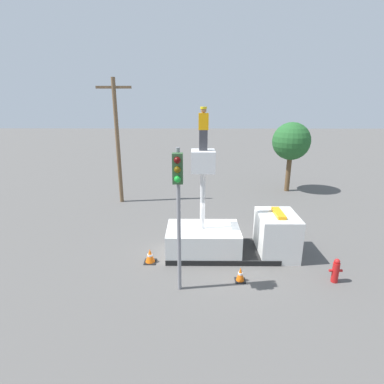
{
  "coord_description": "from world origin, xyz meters",
  "views": [
    {
      "loc": [
        -1.26,
        -12.33,
        6.85
      ],
      "look_at": [
        -1.34,
        -1.34,
        3.4
      ],
      "focal_mm": 28.0,
      "sensor_mm": 36.0,
      "label": 1
    }
  ],
  "objects_px": {
    "fire_hydrant": "(336,271)",
    "traffic_light_pole": "(178,195)",
    "tree_left_bg": "(291,142)",
    "utility_pole": "(117,138)",
    "traffic_cone_curbside": "(240,274)",
    "worker": "(203,129)",
    "bucket_truck": "(232,236)",
    "traffic_cone_rear": "(150,256)"
  },
  "relations": [
    {
      "from": "fire_hydrant",
      "to": "traffic_light_pole",
      "type": "bearing_deg",
      "value": -173.97
    },
    {
      "from": "tree_left_bg",
      "to": "utility_pole",
      "type": "distance_m",
      "value": 12.49
    },
    {
      "from": "tree_left_bg",
      "to": "traffic_cone_curbside",
      "type": "bearing_deg",
      "value": -114.01
    },
    {
      "from": "fire_hydrant",
      "to": "utility_pole",
      "type": "bearing_deg",
      "value": 137.96
    },
    {
      "from": "worker",
      "to": "bucket_truck",
      "type": "bearing_deg",
      "value": 0.0
    },
    {
      "from": "traffic_light_pole",
      "to": "utility_pole",
      "type": "relative_size",
      "value": 0.66
    },
    {
      "from": "traffic_cone_rear",
      "to": "tree_left_bg",
      "type": "distance_m",
      "value": 14.46
    },
    {
      "from": "bucket_truck",
      "to": "utility_pole",
      "type": "distance_m",
      "value": 10.51
    },
    {
      "from": "bucket_truck",
      "to": "fire_hydrant",
      "type": "height_order",
      "value": "bucket_truck"
    },
    {
      "from": "traffic_cone_curbside",
      "to": "utility_pole",
      "type": "distance_m",
      "value": 12.34
    },
    {
      "from": "traffic_light_pole",
      "to": "fire_hydrant",
      "type": "xyz_separation_m",
      "value": [
        6.01,
        0.63,
        -3.28
      ]
    },
    {
      "from": "fire_hydrant",
      "to": "worker",
      "type": "bearing_deg",
      "value": 156.83
    },
    {
      "from": "bucket_truck",
      "to": "fire_hydrant",
      "type": "relative_size",
      "value": 5.84
    },
    {
      "from": "traffic_light_pole",
      "to": "worker",
      "type": "bearing_deg",
      "value": 72.17
    },
    {
      "from": "bucket_truck",
      "to": "traffic_cone_rear",
      "type": "distance_m",
      "value": 3.76
    },
    {
      "from": "bucket_truck",
      "to": "traffic_light_pole",
      "type": "relative_size",
      "value": 1.09
    },
    {
      "from": "worker",
      "to": "traffic_cone_curbside",
      "type": "relative_size",
      "value": 2.95
    },
    {
      "from": "bucket_truck",
      "to": "fire_hydrant",
      "type": "xyz_separation_m",
      "value": [
        3.76,
        -2.19,
        -0.38
      ]
    },
    {
      "from": "traffic_light_pole",
      "to": "fire_hydrant",
      "type": "relative_size",
      "value": 5.35
    },
    {
      "from": "traffic_light_pole",
      "to": "traffic_cone_curbside",
      "type": "xyz_separation_m",
      "value": [
        2.35,
        0.67,
        -3.49
      ]
    },
    {
      "from": "bucket_truck",
      "to": "tree_left_bg",
      "type": "distance_m",
      "value": 11.69
    },
    {
      "from": "worker",
      "to": "tree_left_bg",
      "type": "distance_m",
      "value": 12.17
    },
    {
      "from": "utility_pole",
      "to": "traffic_cone_curbside",
      "type": "bearing_deg",
      "value": -54.1
    },
    {
      "from": "traffic_cone_curbside",
      "to": "bucket_truck",
      "type": "bearing_deg",
      "value": 92.42
    },
    {
      "from": "bucket_truck",
      "to": "traffic_light_pole",
      "type": "distance_m",
      "value": 4.63
    },
    {
      "from": "worker",
      "to": "fire_hydrant",
      "type": "distance_m",
      "value": 7.59
    },
    {
      "from": "fire_hydrant",
      "to": "tree_left_bg",
      "type": "relative_size",
      "value": 0.19
    },
    {
      "from": "worker",
      "to": "fire_hydrant",
      "type": "height_order",
      "value": "worker"
    },
    {
      "from": "bucket_truck",
      "to": "traffic_cone_rear",
      "type": "xyz_separation_m",
      "value": [
        -3.63,
        -0.77,
        -0.57
      ]
    },
    {
      "from": "traffic_cone_rear",
      "to": "utility_pole",
      "type": "xyz_separation_m",
      "value": [
        -3.1,
        8.05,
        4.08
      ]
    },
    {
      "from": "traffic_light_pole",
      "to": "tree_left_bg",
      "type": "xyz_separation_m",
      "value": [
        7.72,
        12.73,
        0.01
      ]
    },
    {
      "from": "worker",
      "to": "utility_pole",
      "type": "height_order",
      "value": "utility_pole"
    },
    {
      "from": "traffic_light_pole",
      "to": "tree_left_bg",
      "type": "height_order",
      "value": "traffic_light_pole"
    },
    {
      "from": "traffic_light_pole",
      "to": "traffic_cone_rear",
      "type": "bearing_deg",
      "value": 123.95
    },
    {
      "from": "traffic_cone_rear",
      "to": "worker",
      "type": "bearing_deg",
      "value": 18.73
    },
    {
      "from": "fire_hydrant",
      "to": "traffic_cone_curbside",
      "type": "height_order",
      "value": "fire_hydrant"
    },
    {
      "from": "traffic_cone_curbside",
      "to": "utility_pole",
      "type": "bearing_deg",
      "value": 125.9
    },
    {
      "from": "worker",
      "to": "traffic_light_pole",
      "type": "distance_m",
      "value": 3.52
    },
    {
      "from": "worker",
      "to": "traffic_light_pole",
      "type": "relative_size",
      "value": 0.33
    },
    {
      "from": "traffic_cone_rear",
      "to": "traffic_cone_curbside",
      "type": "relative_size",
      "value": 1.06
    },
    {
      "from": "fire_hydrant",
      "to": "traffic_cone_rear",
      "type": "height_order",
      "value": "fire_hydrant"
    },
    {
      "from": "traffic_light_pole",
      "to": "fire_hydrant",
      "type": "bearing_deg",
      "value": 6.03
    }
  ]
}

